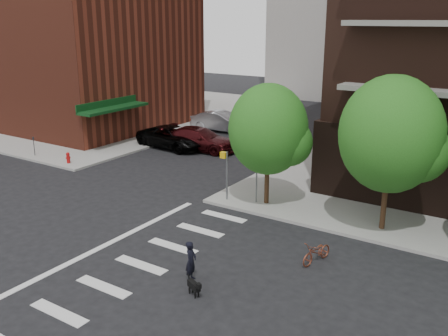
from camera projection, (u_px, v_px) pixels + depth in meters
name	position (u px, v px, depth m)	size (l,w,h in m)	color
ground	(89.00, 247.00, 21.31)	(120.00, 120.00, 0.00)	black
sidewalk_nw	(98.00, 109.00, 52.95)	(31.00, 33.00, 0.15)	gray
crosswalk	(126.00, 260.00, 20.15)	(3.85, 13.00, 0.01)	silver
midrise_nw	(63.00, 8.00, 44.32)	(21.40, 15.50, 20.00)	maroon
tree_a	(268.00, 129.00, 24.84)	(4.00, 4.00, 5.90)	#301E11
tree_b	(391.00, 134.00, 21.55)	(4.50, 4.50, 6.65)	#301E11
pedestrian_signal	(233.00, 169.00, 25.90)	(2.18, 0.67, 2.60)	slate
fire_hydrant	(68.00, 157.00, 32.90)	(0.24, 0.24, 0.73)	#A50C0C
parking_meter	(34.00, 144.00, 34.62)	(0.10, 0.08, 1.32)	black
parked_car_black	(173.00, 137.00, 37.23)	(5.83, 2.69, 1.62)	black
parked_car_maroon	(199.00, 139.00, 36.57)	(5.75, 2.34, 1.67)	#360C0E
parked_car_silver	(221.00, 121.00, 42.69)	(5.24, 1.83, 1.73)	#9FA1A7
scooter	(317.00, 252.00, 19.82)	(0.60, 1.71, 0.90)	brown
dog_walker	(191.00, 261.00, 18.38)	(0.37, 0.57, 1.57)	black
dog	(194.00, 286.00, 17.45)	(0.74, 0.45, 0.62)	black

